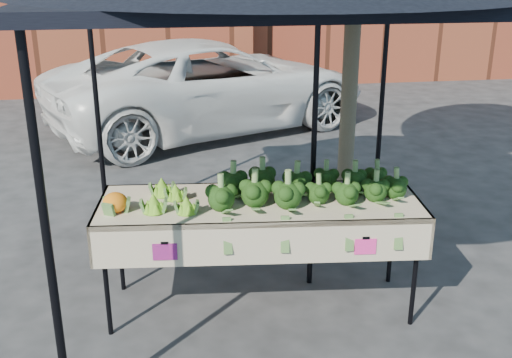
# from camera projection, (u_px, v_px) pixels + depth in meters

# --- Properties ---
(ground) EXTENTS (90.00, 90.00, 0.00)m
(ground) POSITION_uv_depth(u_px,v_px,m) (274.00, 306.00, 4.85)
(ground) COLOR #272729
(table) EXTENTS (2.46, 1.02, 0.90)m
(table) POSITION_uv_depth(u_px,v_px,m) (260.00, 255.00, 4.71)
(table) COLOR beige
(table) RESTS_ON ground
(canopy) EXTENTS (3.16, 3.16, 2.74)m
(canopy) POSITION_uv_depth(u_px,v_px,m) (268.00, 126.00, 4.76)
(canopy) COLOR black
(canopy) RESTS_ON ground
(broccoli_heap) EXTENTS (1.53, 0.56, 0.24)m
(broccoli_heap) POSITION_uv_depth(u_px,v_px,m) (307.00, 182.00, 4.58)
(broccoli_heap) COLOR black
(broccoli_heap) RESTS_ON table
(romanesco_cluster) EXTENTS (0.42, 0.56, 0.19)m
(romanesco_cluster) POSITION_uv_depth(u_px,v_px,m) (169.00, 192.00, 4.46)
(romanesco_cluster) COLOR #7CB132
(romanesco_cluster) RESTS_ON table
(cauliflower_pair) EXTENTS (0.19, 0.19, 0.17)m
(cauliflower_pair) POSITION_uv_depth(u_px,v_px,m) (115.00, 201.00, 4.33)
(cauliflower_pair) COLOR orange
(cauliflower_pair) RESTS_ON table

